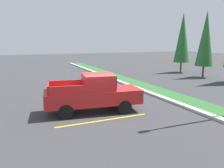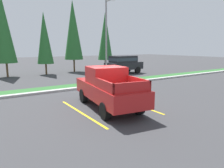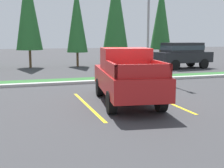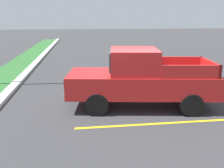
% 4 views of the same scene
% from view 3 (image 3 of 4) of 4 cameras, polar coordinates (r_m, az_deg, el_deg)
% --- Properties ---
extents(ground_plane, '(120.00, 120.00, 0.00)m').
position_cam_3_polar(ground_plane, '(11.73, 3.21, -3.32)').
color(ground_plane, '#38383A').
extents(parking_line_near, '(0.12, 4.80, 0.01)m').
position_cam_3_polar(parking_line_near, '(10.99, -4.78, -4.15)').
color(parking_line_near, yellow).
rests_on(parking_line_near, ground).
extents(parking_line_far, '(0.12, 4.80, 0.01)m').
position_cam_3_polar(parking_line_far, '(12.05, 9.75, -3.08)').
color(parking_line_far, yellow).
rests_on(parking_line_far, ground).
extents(curb_strip, '(56.00, 0.40, 0.15)m').
position_cam_3_polar(curb_strip, '(16.40, -3.07, 0.47)').
color(curb_strip, '#B2B2AD').
rests_on(curb_strip, ground).
extents(grass_median, '(56.00, 1.80, 0.06)m').
position_cam_3_polar(grass_median, '(17.46, -3.99, 0.83)').
color(grass_median, '#2D662D').
rests_on(grass_median, ground).
extents(pickup_truck_main, '(2.64, 5.44, 2.10)m').
position_cam_3_polar(pickup_truck_main, '(11.30, 2.81, 1.57)').
color(pickup_truck_main, black).
rests_on(pickup_truck_main, ground).
extents(suv_distant, '(4.74, 2.26, 2.10)m').
position_cam_3_polar(suv_distant, '(24.85, 13.58, 5.81)').
color(suv_distant, black).
rests_on(suv_distant, ground).
extents(street_light, '(0.24, 1.49, 6.84)m').
position_cam_3_polar(street_light, '(18.19, 7.29, 13.54)').
color(street_light, gray).
rests_on(street_light, ground).
extents(cypress_tree_center, '(2.15, 2.15, 8.27)m').
position_cam_3_polar(cypress_tree_center, '(25.66, -15.94, 13.94)').
color(cypress_tree_center, brown).
rests_on(cypress_tree_center, ground).
extents(cypress_tree_right_inner, '(1.80, 1.80, 6.93)m').
position_cam_3_polar(cypress_tree_right_inner, '(25.95, -6.82, 12.39)').
color(cypress_tree_right_inner, brown).
rests_on(cypress_tree_right_inner, ground).
extents(cypress_tree_rightmost, '(2.28, 2.28, 8.76)m').
position_cam_3_polar(cypress_tree_rightmost, '(27.64, 0.70, 14.49)').
color(cypress_tree_rightmost, brown).
rests_on(cypress_tree_rightmost, ground).
extents(cypress_tree_far_right, '(2.01, 2.01, 7.72)m').
position_cam_3_polar(cypress_tree_far_right, '(29.29, 9.49, 12.85)').
color(cypress_tree_far_right, brown).
rests_on(cypress_tree_far_right, ground).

